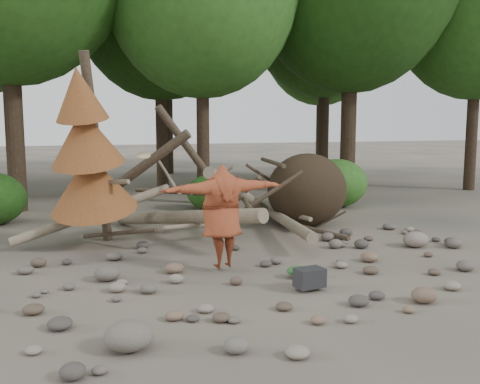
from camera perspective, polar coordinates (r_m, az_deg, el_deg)
name	(u,v)px	position (r m, az deg, el deg)	size (l,w,h in m)	color
ground	(280,278)	(9.83, 4.30, -9.14)	(120.00, 120.00, 0.00)	#514C44
deadfall_pile	(288,193)	(14.24, 5.17, -0.06)	(8.55, 5.24, 3.30)	#332619
dead_conifer	(88,154)	(12.07, -15.92, 3.88)	(2.06, 2.16, 4.35)	#4C3F30
bush_mid	(209,192)	(17.22, -3.37, -0.05)	(1.40, 1.40, 1.12)	#295D1B
bush_right	(337,183)	(18.03, 10.29, 0.95)	(2.00, 2.00, 1.60)	#336E22
frisbee_thrower	(222,216)	(10.05, -1.94, -2.56)	(2.84, 0.84, 2.22)	brown
backpack	(310,281)	(9.15, 7.43, -9.40)	(0.48, 0.32, 0.32)	black
cloth_green	(298,273)	(9.85, 6.24, -8.63)	(0.44, 0.37, 0.16)	#255E27
cloth_orange	(311,276)	(9.86, 7.56, -8.83)	(0.27, 0.22, 0.10)	#BA6B1F
boulder_front_left	(129,336)	(6.96, -11.77, -14.77)	(0.63, 0.56, 0.38)	#696158
boulder_front_right	(424,295)	(8.98, 19.05, -10.34)	(0.41, 0.37, 0.25)	brown
boulder_mid_right	(416,239)	(12.76, 18.23, -4.82)	(0.59, 0.53, 0.35)	gray
boulder_mid_left	(107,273)	(9.89, -13.97, -8.40)	(0.46, 0.42, 0.28)	#615A51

